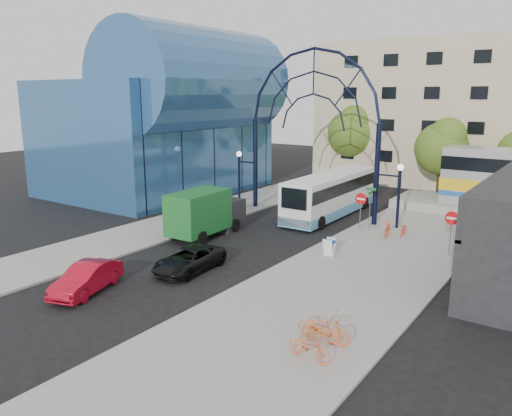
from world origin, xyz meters
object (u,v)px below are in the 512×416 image
Objects in this scene: street_name_sign at (370,199)px; tree_north_b at (353,130)px; do_not_enter_sign at (451,223)px; red_sedan at (87,278)px; tree_north_a at (443,146)px; bike_far_b at (327,330)px; bike_near_b at (387,228)px; gateway_arch at (313,99)px; city_bus at (332,194)px; black_suv at (189,260)px; bike_near_a at (403,229)px; stop_sign at (361,202)px; bike_far_c at (309,347)px; bike_far_a at (318,328)px; sandwich_board at (329,245)px; green_truck at (206,213)px.

street_name_sign is 0.35× the size of tree_north_b.
do_not_enter_sign is 19.27m from red_sedan.
tree_north_a is 4.01× the size of bike_far_b.
bike_near_b is (1.67, -1.13, -1.46)m from street_name_sign.
gateway_arch is at bearing 68.13° from red_sedan.
bike_near_b is at bearing 45.42° from red_sedan.
city_bus is (-4.95, -10.79, -2.97)m from tree_north_a.
street_name_sign is 0.64× the size of black_suv.
tree_north_a is at bearing 89.19° from bike_near_a.
gateway_arch is 8.67× the size of bike_near_a.
red_sedan is 18.19m from bike_near_b.
stop_sign is 0.74m from street_name_sign.
bike_near_b is 1.11× the size of bike_far_c.
street_name_sign is (-5.80, 2.60, 0.15)m from do_not_enter_sign.
tree_north_a is 4.01× the size of bike_far_a.
city_bus is 7.11m from bike_near_a.
do_not_enter_sign reaches higher than bike_far_c.
street_name_sign reaches higher than sandwich_board.
bike_near_b is at bearing -33.47° from city_bus.
gateway_arch is at bearing 157.37° from stop_sign.
tree_north_b is 4.58× the size of bike_far_a.
bike_far_c is at bearing -93.70° from do_not_enter_sign.
red_sedan is at bearing -83.92° from green_truck.
bike_near_b is 1.05× the size of bike_far_a.
bike_far_c is (11.36, 0.38, -0.11)m from red_sedan.
street_name_sign is at bearing 38.13° from green_truck.
tree_north_a is at bearing 74.42° from black_suv.
black_suv is 13.06m from bike_near_b.
city_bus is 6.54× the size of bike_far_a.
street_name_sign reaches higher than bike_near_b.
red_sedan is at bearing 97.45° from bike_far_c.
street_name_sign reaches higher than do_not_enter_sign.
tree_north_a is 4.45× the size of bike_near_a.
black_suv is at bearing -101.90° from tree_north_a.
bike_far_b is (5.28, -15.11, -1.35)m from stop_sign.
tree_north_b is 21.54m from bike_near_a.
bike_far_a is (9.65, -16.97, -7.98)m from gateway_arch.
do_not_enter_sign is at bearing -0.79° from bike_far_a.
green_truck reaches higher than bike_near_a.
city_bus reaches higher than do_not_enter_sign.
gateway_arch is 7.81× the size of bike_far_b.
city_bus is at bearing 15.85° from bike_far_b.
tree_north_a is (1.32, 13.93, 2.61)m from stop_sign.
bike_far_a is at bearing -89.48° from bike_near_a.
tree_north_b reaches higher than stop_sign.
city_bus is 20.32m from bike_far_b.
sandwich_board is at bearing -68.41° from tree_north_b.
sandwich_board is at bearing -86.54° from street_name_sign.
bike_far_a is (4.45, -15.57, -1.55)m from street_name_sign.
tree_north_b reaches higher than red_sedan.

